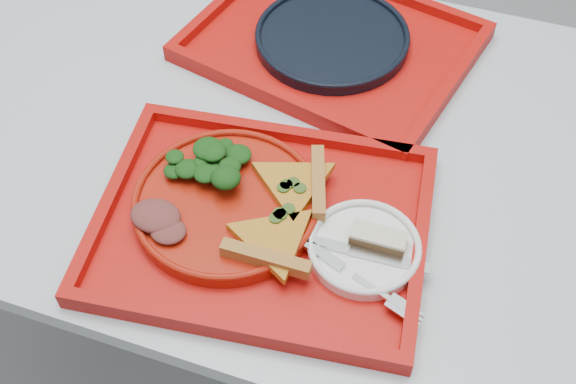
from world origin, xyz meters
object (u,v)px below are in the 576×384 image
at_px(tray_far, 332,46).
at_px(dinner_plate, 227,205).
at_px(dessert_bar, 378,238).
at_px(navy_plate, 332,39).
at_px(tray_main, 262,227).

height_order(tray_far, dinner_plate, dinner_plate).
distance_m(dinner_plate, dessert_bar, 0.22).
relative_size(navy_plate, dessert_bar, 3.49).
relative_size(tray_main, tray_far, 1.00).
distance_m(tray_main, tray_far, 0.40).
relative_size(tray_main, navy_plate, 1.73).
distance_m(tray_main, navy_plate, 0.40).
xyz_separation_m(tray_far, dessert_bar, (0.18, -0.38, 0.03)).
relative_size(tray_far, dessert_bar, 6.04).
height_order(tray_far, navy_plate, navy_plate).
distance_m(dinner_plate, navy_plate, 0.39).
xyz_separation_m(tray_far, navy_plate, (0.00, 0.00, 0.01)).
distance_m(tray_far, dinner_plate, 0.39).
bearing_deg(navy_plate, tray_far, 0.00).
bearing_deg(tray_far, dessert_bar, -52.22).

